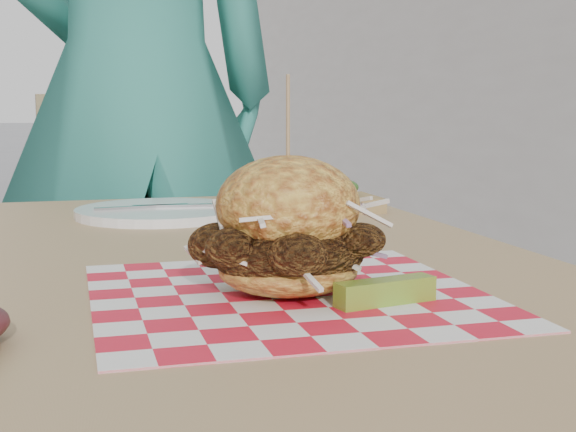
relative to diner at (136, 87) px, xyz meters
name	(u,v)px	position (x,y,z in m)	size (l,w,h in m)	color
diner	(136,87)	(0.00, 0.00, 0.00)	(0.70, 0.46, 1.93)	#2D8376
patio_table	(195,320)	(-0.01, -0.94, -0.29)	(0.80, 1.20, 0.75)	#A3855B
patio_chair	(131,264)	(-0.02, 0.03, -0.41)	(0.45, 0.46, 0.95)	#A3855B
paper_liner	(288,294)	(0.04, -1.15, -0.21)	(0.36, 0.36, 0.00)	red
sandwich	(288,234)	(0.04, -1.15, -0.16)	(0.18, 0.18, 0.20)	gold
pickle_spear	(385,292)	(0.12, -1.22, -0.20)	(0.10, 0.02, 0.02)	olive
place_setting	(161,212)	(-0.01, -0.59, -0.21)	(0.27, 0.27, 0.02)	white
kraft_tray	(332,197)	(0.27, -0.60, -0.19)	(0.15, 0.12, 0.06)	olive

